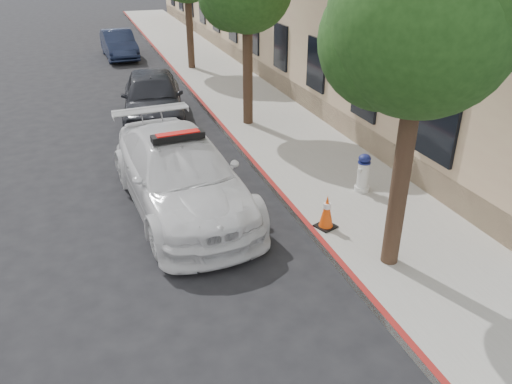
{
  "coord_description": "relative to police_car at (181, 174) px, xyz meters",
  "views": [
    {
      "loc": [
        -1.8,
        -8.22,
        5.3
      ],
      "look_at": [
        0.99,
        -0.23,
        1.0
      ],
      "focal_mm": 35.0,
      "sensor_mm": 36.0,
      "label": 1
    }
  ],
  "objects": [
    {
      "name": "police_car",
      "position": [
        0.0,
        0.0,
        0.0
      ],
      "size": [
        2.65,
        5.66,
        1.75
      ],
      "rotation": [
        0.0,
        0.0,
        0.08
      ],
      "color": "silver",
      "rests_on": "ground"
    },
    {
      "name": "fire_hydrant",
      "position": [
        3.98,
        -0.84,
        -0.22
      ],
      "size": [
        0.38,
        0.34,
        0.89
      ],
      "rotation": [
        0.0,
        0.0,
        0.41
      ],
      "color": "silver",
      "rests_on": "sidewalk"
    },
    {
      "name": "parked_car_mid",
      "position": [
        0.35,
        6.15,
        -0.0
      ],
      "size": [
        2.5,
        4.9,
        1.6
      ],
      "primitive_type": "imported",
      "rotation": [
        0.0,
        0.0,
        -0.14
      ],
      "color": "black",
      "rests_on": "ground"
    },
    {
      "name": "sidewalk",
      "position": [
        3.73,
        8.53,
        -0.73
      ],
      "size": [
        3.2,
        50.0,
        0.15
      ],
      "primitive_type": "cube",
      "color": "gray",
      "rests_on": "ground"
    },
    {
      "name": "ground",
      "position": [
        0.13,
        -1.47,
        -0.8
      ],
      "size": [
        120.0,
        120.0,
        0.0
      ],
      "primitive_type": "plane",
      "color": "black",
      "rests_on": "ground"
    },
    {
      "name": "curb_strip",
      "position": [
        2.19,
        8.53,
        -0.73
      ],
      "size": [
        0.12,
        50.0,
        0.15
      ],
      "primitive_type": "cube",
      "color": "maroon",
      "rests_on": "ground"
    },
    {
      "name": "tree_near",
      "position": [
        3.06,
        -3.48,
        3.47
      ],
      "size": [
        2.92,
        2.82,
        5.62
      ],
      "color": "black",
      "rests_on": "sidewalk"
    },
    {
      "name": "parked_car_far",
      "position": [
        0.25,
        16.42,
        -0.14
      ],
      "size": [
        1.58,
        4.07,
        1.32
      ],
      "primitive_type": "imported",
      "rotation": [
        0.0,
        0.0,
        0.05
      ],
      "color": "#161E37",
      "rests_on": "ground"
    },
    {
      "name": "traffic_cone",
      "position": [
        2.48,
        -2.04,
        -0.3
      ],
      "size": [
        0.47,
        0.47,
        0.71
      ],
      "rotation": [
        0.0,
        0.0,
        0.35
      ],
      "color": "black",
      "rests_on": "sidewalk"
    }
  ]
}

